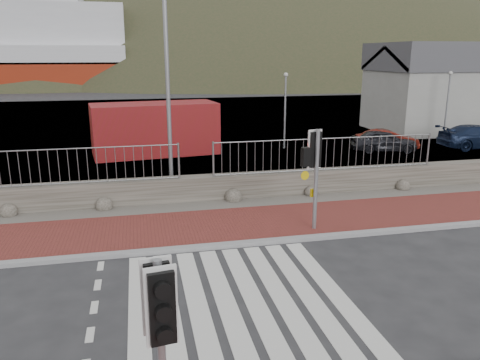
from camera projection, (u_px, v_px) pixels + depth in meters
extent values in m
plane|color=#28282B|center=(241.00, 304.00, 9.81)|extent=(220.00, 220.00, 0.00)
cube|color=maroon|center=(209.00, 227.00, 14.05)|extent=(40.00, 3.00, 0.08)
cube|color=gray|center=(217.00, 246.00, 12.63)|extent=(40.00, 0.25, 0.12)
cube|color=silver|center=(139.00, 315.00, 9.38)|extent=(0.42, 5.60, 0.01)
cube|color=silver|center=(169.00, 312.00, 9.50)|extent=(0.42, 5.60, 0.01)
cube|color=silver|center=(198.00, 308.00, 9.63)|extent=(0.42, 5.60, 0.01)
cube|color=silver|center=(227.00, 305.00, 9.75)|extent=(0.42, 5.60, 0.01)
cube|color=silver|center=(255.00, 302.00, 9.87)|extent=(0.42, 5.60, 0.01)
cube|color=silver|center=(282.00, 299.00, 10.00)|extent=(0.42, 5.60, 0.01)
cube|color=silver|center=(308.00, 296.00, 10.12)|extent=(0.42, 5.60, 0.01)
cube|color=silver|center=(334.00, 293.00, 10.25)|extent=(0.42, 5.60, 0.01)
cube|color=#59544C|center=(200.00, 207.00, 15.94)|extent=(40.00, 1.50, 0.06)
cube|color=#49453C|center=(196.00, 189.00, 16.58)|extent=(40.00, 0.60, 0.90)
cylinder|color=gray|center=(47.00, 150.00, 15.01)|extent=(8.40, 0.04, 0.04)
cylinder|color=gray|center=(179.00, 162.00, 16.04)|extent=(0.07, 0.07, 1.20)
cylinder|color=gray|center=(327.00, 138.00, 17.01)|extent=(8.40, 0.04, 0.04)
cylinder|color=gray|center=(213.00, 160.00, 16.29)|extent=(0.07, 0.07, 1.20)
cylinder|color=gray|center=(428.00, 150.00, 18.04)|extent=(0.07, 0.07, 1.20)
cube|color=#4C4C4F|center=(163.00, 122.00, 36.12)|extent=(120.00, 40.00, 0.50)
cube|color=#3F4C54|center=(149.00, 90.00, 69.13)|extent=(220.00, 50.00, 0.05)
cube|color=silver|center=(18.00, 26.00, 67.76)|extent=(30.00, 12.00, 6.00)
cube|color=#9E9E99|center=(461.00, 100.00, 32.21)|extent=(12.00, 6.00, 4.00)
cube|color=#4C4C51|center=(467.00, 57.00, 31.46)|extent=(12.20, 6.20, 1.80)
ellipsoid|color=#2E3620|center=(75.00, 182.00, 94.79)|extent=(106.40, 68.40, 76.00)
ellipsoid|color=#2E3620|center=(286.00, 196.00, 105.70)|extent=(140.00, 90.00, 100.00)
ellipsoid|color=#2E3620|center=(464.00, 161.00, 113.48)|extent=(112.00, 72.00, 80.00)
cylinder|color=gray|center=(162.00, 360.00, 5.84)|extent=(0.11, 0.11, 2.73)
cube|color=black|center=(159.00, 301.00, 5.62)|extent=(0.42, 0.28, 1.02)
sphere|color=#0CE53F|center=(160.00, 322.00, 5.70)|extent=(0.15, 0.15, 0.15)
cylinder|color=gray|center=(316.00, 181.00, 13.49)|extent=(0.12, 0.12, 3.03)
cube|color=gold|center=(315.00, 194.00, 13.59)|extent=(0.17, 0.11, 0.24)
cube|color=black|center=(317.00, 150.00, 13.25)|extent=(0.47, 0.34, 1.14)
sphere|color=#0CE53F|center=(317.00, 161.00, 13.34)|extent=(0.16, 0.16, 0.16)
cube|color=black|center=(306.00, 157.00, 13.15)|extent=(0.27, 0.22, 0.54)
cylinder|color=gray|center=(167.00, 77.00, 16.17)|extent=(0.15, 0.15, 8.58)
cube|color=maroon|center=(155.00, 129.00, 24.30)|extent=(6.63, 3.47, 2.64)
imported|color=black|center=(384.00, 141.00, 25.05)|extent=(3.64, 2.11, 1.16)
imported|color=#55120C|center=(387.00, 140.00, 25.56)|extent=(3.44, 1.73, 1.08)
imported|color=#121D38|center=(479.00, 137.00, 25.84)|extent=(4.61, 2.17, 1.30)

